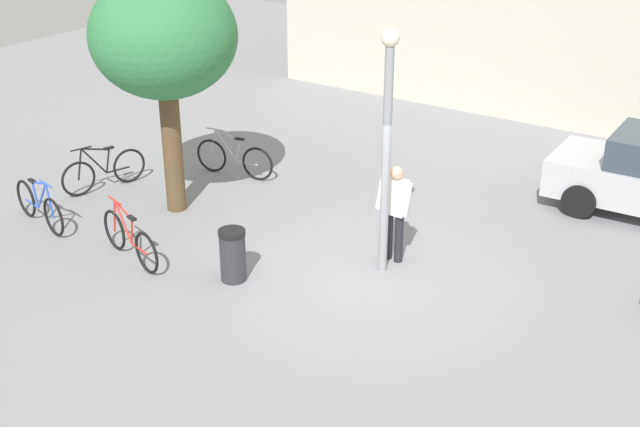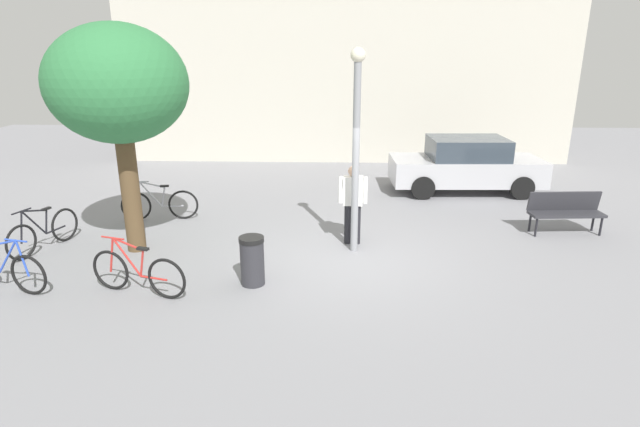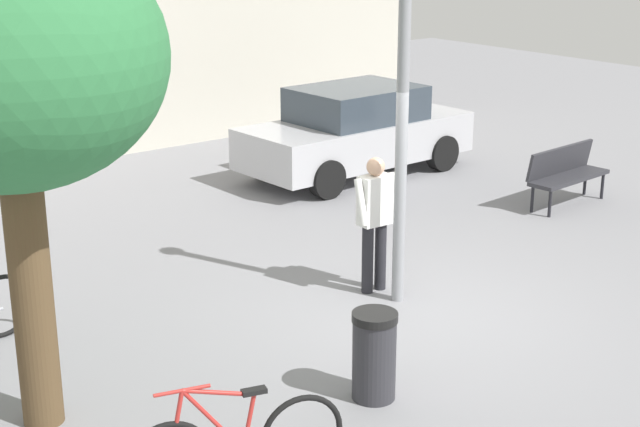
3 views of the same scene
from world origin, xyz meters
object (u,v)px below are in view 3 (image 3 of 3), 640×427
(parked_car_silver, at_px, (356,131))
(person_by_lamppost, at_px, (375,215))
(park_bench, at_px, (565,171))
(lamppost, at_px, (402,109))
(plaza_tree, at_px, (9,62))
(trash_bin, at_px, (374,355))

(parked_car_silver, bearing_deg, person_by_lamppost, -127.90)
(park_bench, bearing_deg, person_by_lamppost, -169.70)
(lamppost, xyz_separation_m, park_bench, (4.70, 1.25, -1.75))
(park_bench, bearing_deg, parked_car_silver, 112.34)
(lamppost, relative_size, park_bench, 2.42)
(plaza_tree, distance_m, trash_bin, 4.14)
(person_by_lamppost, distance_m, parked_car_silver, 5.41)
(parked_car_silver, distance_m, trash_bin, 8.10)
(lamppost, bearing_deg, plaza_tree, -178.57)
(lamppost, xyz_separation_m, plaza_tree, (-4.44, -0.11, 0.96))
(trash_bin, bearing_deg, parked_car_silver, 50.96)
(person_by_lamppost, bearing_deg, park_bench, 10.30)
(lamppost, distance_m, trash_bin, 3.05)
(lamppost, distance_m, park_bench, 5.17)
(person_by_lamppost, relative_size, plaza_tree, 0.38)
(lamppost, height_order, plaza_tree, plaza_tree)
(lamppost, relative_size, trash_bin, 4.54)
(lamppost, xyz_separation_m, trash_bin, (-1.80, -1.62, -1.86))
(lamppost, height_order, parked_car_silver, lamppost)
(park_bench, bearing_deg, plaza_tree, -171.50)
(parked_car_silver, bearing_deg, lamppost, -125.25)
(lamppost, height_order, person_by_lamppost, lamppost)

